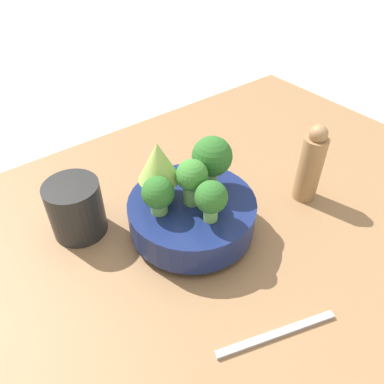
% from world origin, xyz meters
% --- Properties ---
extents(ground_plane, '(6.00, 6.00, 0.00)m').
position_xyz_m(ground_plane, '(0.00, 0.00, 0.00)').
color(ground_plane, beige).
extents(table, '(1.15, 0.72, 0.03)m').
position_xyz_m(table, '(0.00, 0.00, 0.02)').
color(table, olive).
rests_on(table, ground_plane).
extents(bowl, '(0.21, 0.21, 0.07)m').
position_xyz_m(bowl, '(-0.01, -0.01, 0.07)').
color(bowl, navy).
rests_on(bowl, table).
extents(broccoli_floret_front, '(0.05, 0.05, 0.07)m').
position_xyz_m(broccoli_floret_front, '(-0.02, -0.05, 0.14)').
color(broccoli_floret_front, '#7AB256').
rests_on(broccoli_floret_front, bowl).
extents(broccoli_floret_left, '(0.05, 0.05, 0.06)m').
position_xyz_m(broccoli_floret_left, '(-0.07, 0.01, 0.14)').
color(broccoli_floret_left, '#6BA34C').
rests_on(broccoli_floret_left, bowl).
extents(romanesco_piece_far, '(0.07, 0.07, 0.10)m').
position_xyz_m(romanesco_piece_far, '(-0.04, 0.04, 0.16)').
color(romanesco_piece_far, '#7AB256').
rests_on(romanesco_piece_far, bowl).
extents(broccoli_floret_center, '(0.05, 0.05, 0.08)m').
position_xyz_m(broccoli_floret_center, '(-0.01, -0.01, 0.15)').
color(broccoli_floret_center, '#609347').
rests_on(broccoli_floret_center, bowl).
extents(broccoli_floret_right, '(0.06, 0.06, 0.09)m').
position_xyz_m(broccoli_floret_right, '(0.04, 0.01, 0.16)').
color(broccoli_floret_right, '#6BA34C').
rests_on(broccoli_floret_right, bowl).
extents(cup, '(0.09, 0.09, 0.10)m').
position_xyz_m(cup, '(-0.16, 0.11, 0.08)').
color(cup, black).
rests_on(cup, table).
extents(pepper_mill, '(0.04, 0.04, 0.15)m').
position_xyz_m(pepper_mill, '(0.21, -0.06, 0.11)').
color(pepper_mill, '#997047').
rests_on(pepper_mill, table).
extents(fork, '(0.17, 0.06, 0.01)m').
position_xyz_m(fork, '(-0.04, -0.22, 0.04)').
color(fork, '#B2B2B7').
rests_on(fork, table).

